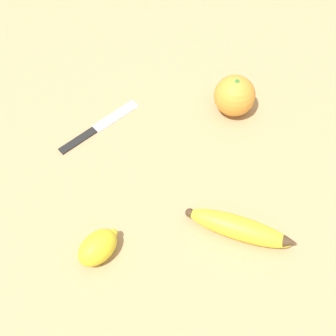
# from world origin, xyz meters

# --- Properties ---
(ground_plane) EXTENTS (3.00, 3.00, 0.00)m
(ground_plane) POSITION_xyz_m (0.00, 0.00, 0.00)
(ground_plane) COLOR tan
(banana) EXTENTS (0.13, 0.18, 0.04)m
(banana) POSITION_xyz_m (0.17, 0.01, 0.02)
(banana) COLOR yellow
(banana) RESTS_ON ground_plane
(orange) EXTENTS (0.08, 0.08, 0.08)m
(orange) POSITION_xyz_m (-0.11, 0.08, 0.04)
(orange) COLOR orange
(orange) RESTS_ON ground_plane
(lemon) EXTENTS (0.08, 0.09, 0.05)m
(lemon) POSITION_xyz_m (0.15, -0.23, 0.03)
(lemon) COLOR yellow
(lemon) RESTS_ON ground_plane
(paring_knife) EXTENTS (0.11, 0.17, 0.01)m
(paring_knife) POSITION_xyz_m (-0.12, -0.20, 0.00)
(paring_knife) COLOR silver
(paring_knife) RESTS_ON ground_plane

